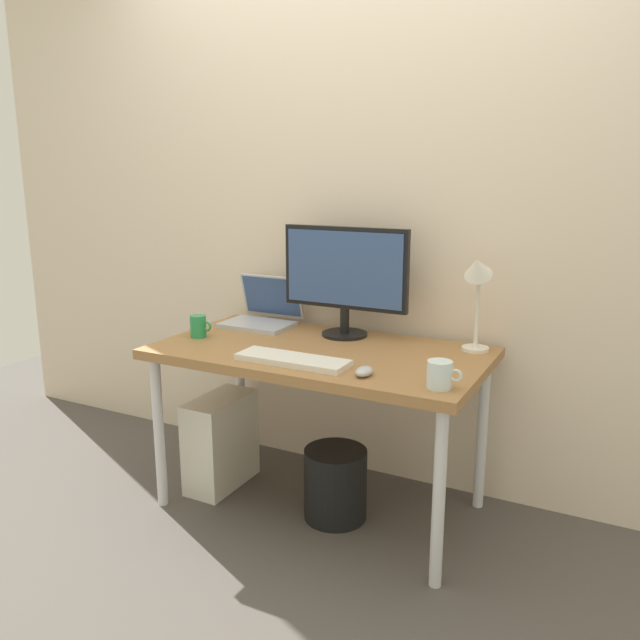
{
  "coord_description": "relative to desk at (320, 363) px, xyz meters",
  "views": [
    {
      "loc": [
        1.15,
        -2.23,
        1.42
      ],
      "look_at": [
        0.0,
        0.0,
        0.82
      ],
      "focal_mm": 35.88,
      "sensor_mm": 36.0,
      "label": 1
    }
  ],
  "objects": [
    {
      "name": "ground_plane",
      "position": [
        0.0,
        0.0,
        -0.64
      ],
      "size": [
        6.0,
        6.0,
        0.0
      ],
      "primitive_type": "plane",
      "color": "#4C4742"
    },
    {
      "name": "back_wall",
      "position": [
        0.0,
        0.43,
        0.66
      ],
      "size": [
        4.4,
        0.04,
        2.6
      ],
      "primitive_type": "cube",
      "color": "beige",
      "rests_on": "ground_plane"
    },
    {
      "name": "desk",
      "position": [
        0.0,
        0.0,
        0.0
      ],
      "size": [
        1.34,
        0.73,
        0.7
      ],
      "color": "olive",
      "rests_on": "ground_plane"
    },
    {
      "name": "monitor",
      "position": [
        0.0,
        0.23,
        0.33
      ],
      "size": [
        0.57,
        0.2,
        0.48
      ],
      "color": "black",
      "rests_on": "desk"
    },
    {
      "name": "laptop",
      "position": [
        -0.43,
        0.25,
        0.12
      ],
      "size": [
        0.32,
        0.28,
        0.23
      ],
      "color": "#B2B2B7",
      "rests_on": "desk"
    },
    {
      "name": "desk_lamp",
      "position": [
        0.57,
        0.23,
        0.35
      ],
      "size": [
        0.11,
        0.16,
        0.41
      ],
      "color": "silver",
      "rests_on": "desk"
    },
    {
      "name": "keyboard",
      "position": [
        0.0,
        -0.23,
        0.07
      ],
      "size": [
        0.44,
        0.14,
        0.02
      ],
      "primitive_type": "cube",
      "color": "silver",
      "rests_on": "desk"
    },
    {
      "name": "mouse",
      "position": [
        0.3,
        -0.25,
        0.08
      ],
      "size": [
        0.06,
        0.09,
        0.03
      ],
      "primitive_type": "ellipsoid",
      "color": "#B2B2B7",
      "rests_on": "desk"
    },
    {
      "name": "coffee_mug",
      "position": [
        -0.55,
        -0.08,
        0.11
      ],
      "size": [
        0.11,
        0.07,
        0.1
      ],
      "color": "#268C4C",
      "rests_on": "desk"
    },
    {
      "name": "glass_cup",
      "position": [
        0.58,
        -0.25,
        0.11
      ],
      "size": [
        0.12,
        0.09,
        0.09
      ],
      "color": "silver",
      "rests_on": "desk"
    },
    {
      "name": "computer_tower",
      "position": [
        -0.49,
        -0.04,
        -0.43
      ],
      "size": [
        0.18,
        0.36,
        0.42
      ],
      "primitive_type": "cube",
      "color": "silver",
      "rests_on": "ground_plane"
    },
    {
      "name": "wastebasket",
      "position": [
        0.1,
        -0.06,
        -0.49
      ],
      "size": [
        0.26,
        0.26,
        0.3
      ],
      "primitive_type": "cylinder",
      "color": "black",
      "rests_on": "ground_plane"
    }
  ]
}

